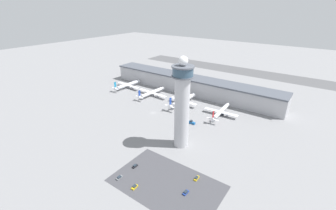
{
  "coord_description": "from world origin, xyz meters",
  "views": [
    {
      "loc": [
        126.75,
        -151.25,
        96.75
      ],
      "look_at": [
        12.41,
        7.56,
        8.92
      ],
      "focal_mm": 24.0,
      "sensor_mm": 36.0,
      "label": 1
    }
  ],
  "objects_px": {
    "airplane_gate_delta": "(221,112)",
    "car_silver_sedan": "(135,166)",
    "airplane_gate_bravo": "(152,93)",
    "control_tower": "(182,104)",
    "service_truck_catering": "(220,114)",
    "car_navy_sedan": "(119,178)",
    "car_blue_compact": "(197,178)",
    "airplane_gate_charlie": "(183,101)",
    "car_yellow_taxi": "(186,192)",
    "service_truck_fuel": "(192,123)",
    "car_black_suv": "(135,187)",
    "airplane_gate_alpha": "(128,85)"
  },
  "relations": [
    {
      "from": "airplane_gate_delta",
      "to": "car_silver_sedan",
      "type": "bearing_deg",
      "value": -98.24
    },
    {
      "from": "airplane_gate_bravo",
      "to": "control_tower",
      "type": "bearing_deg",
      "value": -38.15
    },
    {
      "from": "service_truck_catering",
      "to": "car_navy_sedan",
      "type": "relative_size",
      "value": 1.8
    },
    {
      "from": "control_tower",
      "to": "car_blue_compact",
      "type": "relative_size",
      "value": 14.45
    },
    {
      "from": "control_tower",
      "to": "airplane_gate_delta",
      "type": "relative_size",
      "value": 1.69
    },
    {
      "from": "airplane_gate_charlie",
      "to": "car_yellow_taxi",
      "type": "distance_m",
      "value": 122.03
    },
    {
      "from": "airplane_gate_charlie",
      "to": "service_truck_fuel",
      "type": "relative_size",
      "value": 6.88
    },
    {
      "from": "car_black_suv",
      "to": "airplane_gate_alpha",
      "type": "bearing_deg",
      "value": 136.37
    },
    {
      "from": "airplane_gate_bravo",
      "to": "service_truck_fuel",
      "type": "xyz_separation_m",
      "value": [
        71.13,
        -30.65,
        -2.88
      ]
    },
    {
      "from": "car_silver_sedan",
      "to": "car_yellow_taxi",
      "type": "bearing_deg",
      "value": 0.16
    },
    {
      "from": "airplane_gate_alpha",
      "to": "airplane_gate_charlie",
      "type": "height_order",
      "value": "airplane_gate_charlie"
    },
    {
      "from": "airplane_gate_bravo",
      "to": "car_blue_compact",
      "type": "height_order",
      "value": "airplane_gate_bravo"
    },
    {
      "from": "airplane_gate_charlie",
      "to": "service_truck_fuel",
      "type": "distance_m",
      "value": 41.8
    },
    {
      "from": "airplane_gate_alpha",
      "to": "car_yellow_taxi",
      "type": "xyz_separation_m",
      "value": [
        151.05,
        -105.39,
        -3.56
      ]
    },
    {
      "from": "airplane_gate_delta",
      "to": "car_yellow_taxi",
      "type": "distance_m",
      "value": 104.38
    },
    {
      "from": "airplane_gate_bravo",
      "to": "car_silver_sedan",
      "type": "bearing_deg",
      "value": -55.55
    },
    {
      "from": "control_tower",
      "to": "airplane_gate_bravo",
      "type": "height_order",
      "value": "control_tower"
    },
    {
      "from": "car_silver_sedan",
      "to": "airplane_gate_bravo",
      "type": "bearing_deg",
      "value": 124.45
    },
    {
      "from": "car_yellow_taxi",
      "to": "car_navy_sedan",
      "type": "relative_size",
      "value": 0.97
    },
    {
      "from": "airplane_gate_charlie",
      "to": "car_yellow_taxi",
      "type": "relative_size",
      "value": 10.16
    },
    {
      "from": "airplane_gate_bravo",
      "to": "airplane_gate_delta",
      "type": "relative_size",
      "value": 1.03
    },
    {
      "from": "car_blue_compact",
      "to": "car_black_suv",
      "type": "distance_m",
      "value": 37.34
    },
    {
      "from": "airplane_gate_delta",
      "to": "service_truck_fuel",
      "type": "relative_size",
      "value": 6.34
    },
    {
      "from": "airplane_gate_charlie",
      "to": "airplane_gate_delta",
      "type": "height_order",
      "value": "airplane_gate_charlie"
    },
    {
      "from": "car_blue_compact",
      "to": "airplane_gate_bravo",
      "type": "bearing_deg",
      "value": 140.66
    },
    {
      "from": "airplane_gate_delta",
      "to": "car_silver_sedan",
      "type": "xyz_separation_m",
      "value": [
        -14.72,
        -101.62,
        -3.48
      ]
    },
    {
      "from": "service_truck_fuel",
      "to": "service_truck_catering",
      "type": "bearing_deg",
      "value": 65.41
    },
    {
      "from": "control_tower",
      "to": "car_navy_sedan",
      "type": "relative_size",
      "value": 15.41
    },
    {
      "from": "control_tower",
      "to": "airplane_gate_bravo",
      "type": "bearing_deg",
      "value": 141.85
    },
    {
      "from": "airplane_gate_delta",
      "to": "service_truck_fuel",
      "type": "bearing_deg",
      "value": -115.33
    },
    {
      "from": "service_truck_fuel",
      "to": "car_navy_sedan",
      "type": "relative_size",
      "value": 1.44
    },
    {
      "from": "service_truck_catering",
      "to": "car_navy_sedan",
      "type": "xyz_separation_m",
      "value": [
        -14.55,
        -115.06,
        -0.48
      ]
    },
    {
      "from": "airplane_gate_delta",
      "to": "car_black_suv",
      "type": "bearing_deg",
      "value": -91.08
    },
    {
      "from": "car_black_suv",
      "to": "car_silver_sedan",
      "type": "bearing_deg",
      "value": 132.93
    },
    {
      "from": "car_blue_compact",
      "to": "car_yellow_taxi",
      "type": "xyz_separation_m",
      "value": [
        0.61,
        -13.57,
        0.04
      ]
    },
    {
      "from": "airplane_gate_alpha",
      "to": "car_blue_compact",
      "type": "xyz_separation_m",
      "value": [
        150.44,
        -91.82,
        -3.6
      ]
    },
    {
      "from": "airplane_gate_delta",
      "to": "car_black_suv",
      "type": "distance_m",
      "value": 115.19
    },
    {
      "from": "airplane_gate_charlie",
      "to": "car_yellow_taxi",
      "type": "height_order",
      "value": "airplane_gate_charlie"
    },
    {
      "from": "airplane_gate_charlie",
      "to": "airplane_gate_delta",
      "type": "xyz_separation_m",
      "value": [
        42.82,
        -0.48,
        -0.71
      ]
    },
    {
      "from": "airplane_gate_charlie",
      "to": "car_black_suv",
      "type": "xyz_separation_m",
      "value": [
        40.65,
        -115.6,
        -4.17
      ]
    },
    {
      "from": "airplane_gate_charlie",
      "to": "airplane_gate_bravo",
      "type": "bearing_deg",
      "value": 179.23
    },
    {
      "from": "control_tower",
      "to": "airplane_gate_charlie",
      "type": "xyz_separation_m",
      "value": [
        -38.54,
        62.95,
        -28.98
      ]
    },
    {
      "from": "car_blue_compact",
      "to": "car_navy_sedan",
      "type": "relative_size",
      "value": 1.07
    },
    {
      "from": "control_tower",
      "to": "service_truck_catering",
      "type": "relative_size",
      "value": 8.59
    },
    {
      "from": "service_truck_catering",
      "to": "car_silver_sedan",
      "type": "relative_size",
      "value": 1.92
    },
    {
      "from": "service_truck_fuel",
      "to": "car_blue_compact",
      "type": "height_order",
      "value": "service_truck_fuel"
    },
    {
      "from": "airplane_gate_alpha",
      "to": "car_silver_sedan",
      "type": "xyz_separation_m",
      "value": [
        112.28,
        -105.5,
        -3.6
      ]
    },
    {
      "from": "service_truck_fuel",
      "to": "car_blue_compact",
      "type": "distance_m",
      "value": 69.33
    },
    {
      "from": "airplane_gate_bravo",
      "to": "car_navy_sedan",
      "type": "xyz_separation_m",
      "value": [
        70.15,
        -116.05,
        -3.44
      ]
    },
    {
      "from": "airplane_gate_delta",
      "to": "service_truck_catering",
      "type": "distance_m",
      "value": 3.05
    }
  ]
}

